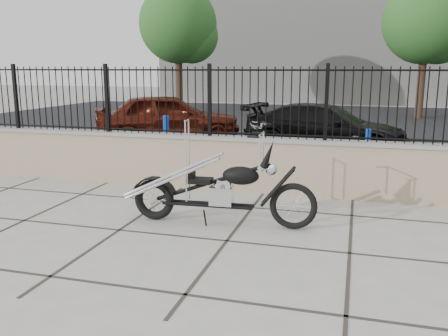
% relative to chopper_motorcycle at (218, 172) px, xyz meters
% --- Properties ---
extents(ground_plane, '(90.00, 90.00, 0.00)m').
position_rel_chopper_motorcycle_xyz_m(ground_plane, '(0.29, -0.61, -0.74)').
color(ground_plane, '#99968E').
rests_on(ground_plane, ground).
extents(parking_lot, '(30.00, 30.00, 0.00)m').
position_rel_chopper_motorcycle_xyz_m(parking_lot, '(0.29, 11.89, -0.74)').
color(parking_lot, black).
rests_on(parking_lot, ground).
extents(retaining_wall, '(14.00, 0.36, 0.96)m').
position_rel_chopper_motorcycle_xyz_m(retaining_wall, '(0.29, 1.89, -0.26)').
color(retaining_wall, gray).
rests_on(retaining_wall, ground_plane).
extents(iron_fence, '(14.00, 0.08, 1.20)m').
position_rel_chopper_motorcycle_xyz_m(iron_fence, '(0.29, 1.89, 0.82)').
color(iron_fence, black).
rests_on(iron_fence, retaining_wall).
extents(background_building, '(22.00, 6.00, 8.00)m').
position_rel_chopper_motorcycle_xyz_m(background_building, '(0.29, 25.89, 3.26)').
color(background_building, beige).
rests_on(background_building, ground_plane).
extents(chopper_motorcycle, '(2.48, 0.57, 1.48)m').
position_rel_chopper_motorcycle_xyz_m(chopper_motorcycle, '(0.00, 0.00, 0.00)').
color(chopper_motorcycle, black).
rests_on(chopper_motorcycle, ground_plane).
extents(car_red, '(4.50, 3.25, 1.42)m').
position_rel_chopper_motorcycle_xyz_m(car_red, '(-3.53, 6.81, -0.03)').
color(car_red, '#46130A').
rests_on(car_red, parking_lot).
extents(car_black, '(4.43, 2.38, 1.22)m').
position_rel_chopper_motorcycle_xyz_m(car_black, '(1.00, 6.42, -0.13)').
color(car_black, black).
rests_on(car_black, parking_lot).
extents(bollard_a, '(0.17, 0.17, 1.09)m').
position_rel_chopper_motorcycle_xyz_m(bollard_a, '(-2.31, 3.73, -0.19)').
color(bollard_a, '#0D26CF').
rests_on(bollard_a, ground_plane).
extents(bollard_b, '(0.12, 0.12, 0.92)m').
position_rel_chopper_motorcycle_xyz_m(bollard_b, '(2.02, 3.91, -0.28)').
color(bollard_b, '#0B33B3').
rests_on(bollard_b, ground_plane).
extents(tree_left, '(3.64, 3.64, 6.14)m').
position_rel_chopper_motorcycle_xyz_m(tree_left, '(-6.55, 15.59, 3.56)').
color(tree_left, '#382619').
rests_on(tree_left, ground_plane).
extents(tree_right, '(3.55, 3.55, 5.99)m').
position_rel_chopper_motorcycle_xyz_m(tree_right, '(4.32, 15.96, 3.46)').
color(tree_right, '#382619').
rests_on(tree_right, ground_plane).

